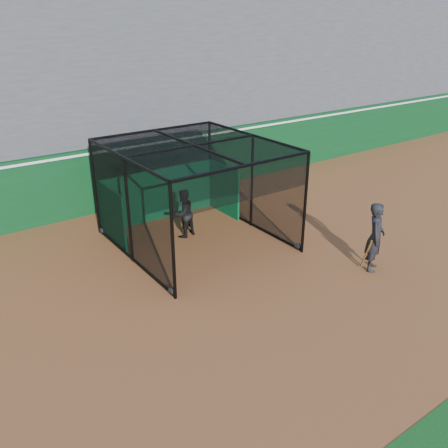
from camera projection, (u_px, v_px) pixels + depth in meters
ground at (266, 296)px, 12.83m from camera, size 120.00×120.00×0.00m
outfield_wall at (127, 173)px, 18.63m from camera, size 50.00×0.50×2.50m
grandstand at (83, 79)px, 20.15m from camera, size 50.00×7.85×8.95m
batting_cage at (195, 196)px, 15.26m from camera, size 4.77×5.32×3.29m
batter at (183, 213)px, 15.98m from camera, size 0.95×0.82×1.68m
on_deck_player at (375, 237)px, 13.78m from camera, size 0.92×0.85×2.10m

